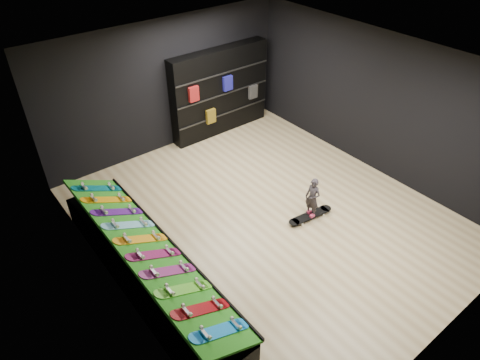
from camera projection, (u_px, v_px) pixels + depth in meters
floor at (267, 217)px, 8.29m from camera, size 6.00×7.00×0.01m
ceiling at (274, 68)px, 6.52m from camera, size 6.00×7.00×0.01m
wall_back at (167, 86)px, 9.62m from camera, size 6.00×0.02×3.00m
wall_front at (461, 272)px, 5.19m from camera, size 6.00×0.02×3.00m
wall_left at (107, 224)px, 5.91m from camera, size 0.02×7.00×3.00m
wall_right at (377, 104)px, 8.91m from camera, size 0.02×7.00×3.00m
display_rack at (148, 270)px, 6.87m from camera, size 0.90×4.50×0.50m
turf_ramp at (147, 248)px, 6.62m from camera, size 0.92×4.50×0.46m
back_shelving at (220, 92)px, 10.44m from camera, size 2.65×0.31×2.12m
floor_skateboard at (310, 216)px, 8.24m from camera, size 1.00×0.34×0.09m
child at (312, 205)px, 8.07m from camera, size 0.16×0.20×0.50m
display_board_0 at (220, 331)px, 5.41m from camera, size 0.93×0.22×0.50m
display_board_1 at (201, 309)px, 5.68m from camera, size 0.93×0.22×0.50m
display_board_2 at (184, 289)px, 5.94m from camera, size 0.93×0.22×0.50m
display_board_3 at (169, 271)px, 6.21m from camera, size 0.93×0.22×0.50m
display_board_4 at (154, 254)px, 6.48m from camera, size 0.93×0.22×0.50m
display_board_5 at (141, 239)px, 6.75m from camera, size 0.93×0.22×0.50m
display_board_6 at (129, 225)px, 7.01m from camera, size 0.93×0.22×0.50m
display_board_7 at (118, 212)px, 7.28m from camera, size 0.93×0.22×0.50m
display_board_8 at (107, 200)px, 7.55m from camera, size 0.93×0.22×0.50m
display_board_9 at (97, 188)px, 7.81m from camera, size 0.93×0.22×0.50m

